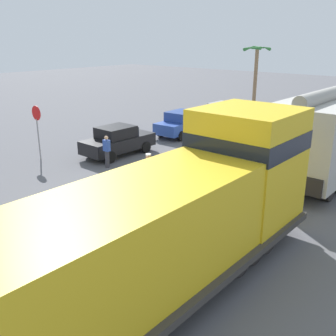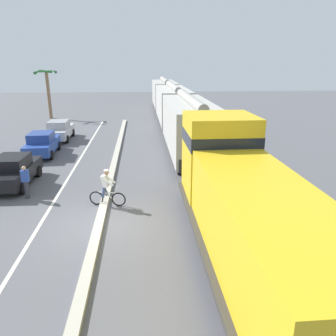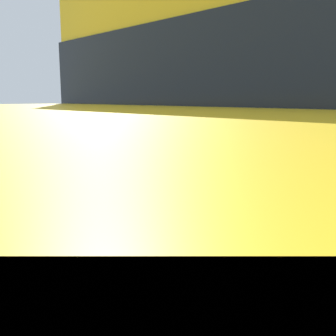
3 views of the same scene
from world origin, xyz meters
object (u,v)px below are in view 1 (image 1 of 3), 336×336
at_px(parked_car_black, 118,141).
at_px(cyclist, 148,175).
at_px(pedestrian_by_cars, 107,151).
at_px(stop_sign, 37,122).
at_px(parked_car_blue, 183,123).
at_px(palm_tree_near, 257,61).
at_px(parked_car_silver, 223,113).
at_px(locomotive, 172,223).

bearing_deg(parked_car_black, cyclist, -30.54).
bearing_deg(pedestrian_by_cars, stop_sign, -158.84).
bearing_deg(parked_car_blue, cyclist, -59.45).
bearing_deg(palm_tree_near, pedestrian_by_cars, -78.51).
height_order(parked_car_black, stop_sign, stop_sign).
bearing_deg(palm_tree_near, parked_car_silver, -72.43).
bearing_deg(locomotive, stop_sign, 162.12).
distance_m(parked_car_blue, pedestrian_by_cars, 7.89).
height_order(cyclist, stop_sign, stop_sign).
bearing_deg(pedestrian_by_cars, locomotive, -31.86).
bearing_deg(palm_tree_near, stop_sign, -87.47).
height_order(parked_car_black, parked_car_silver, same).
xyz_separation_m(cyclist, pedestrian_by_cars, (-3.90, 1.17, 0.03)).
bearing_deg(stop_sign, pedestrian_by_cars, 21.16).
bearing_deg(parked_car_black, stop_sign, -127.24).
bearing_deg(parked_car_black, parked_car_silver, 90.29).
relative_size(parked_car_silver, cyclist, 2.46).
bearing_deg(locomotive, parked_car_black, 143.83).
xyz_separation_m(parked_car_blue, parked_car_silver, (0.11, 4.71, 0.00)).
xyz_separation_m(stop_sign, pedestrian_by_cars, (3.70, 1.43, -1.18)).
distance_m(locomotive, parked_car_silver, 20.60).
bearing_deg(palm_tree_near, cyclist, -70.68).
distance_m(parked_car_blue, parked_car_silver, 4.72).
relative_size(locomotive, stop_sign, 4.03).
bearing_deg(parked_car_blue, locomotive, -52.47).
bearing_deg(stop_sign, locomotive, -17.88).
xyz_separation_m(locomotive, stop_sign, (-12.50, 4.03, 0.23)).
bearing_deg(parked_car_black, locomotive, -36.17).
xyz_separation_m(locomotive, pedestrian_by_cars, (-8.79, 5.47, -0.95)).
distance_m(parked_car_black, parked_car_silver, 10.63).
bearing_deg(parked_car_silver, locomotive, -60.74).
height_order(parked_car_silver, pedestrian_by_cars, same).
bearing_deg(parked_car_black, parked_car_blue, 91.57).
distance_m(locomotive, parked_car_blue, 16.72).
relative_size(locomotive, parked_car_blue, 2.72).
relative_size(parked_car_black, parked_car_silver, 1.00).
relative_size(stop_sign, pedestrian_by_cars, 1.78).
xyz_separation_m(locomotive, parked_car_black, (-10.00, 7.31, -0.98)).
height_order(parked_car_black, pedestrian_by_cars, same).
relative_size(stop_sign, palm_tree_near, 0.52).
distance_m(cyclist, stop_sign, 7.71).
relative_size(parked_car_silver, stop_sign, 1.46).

